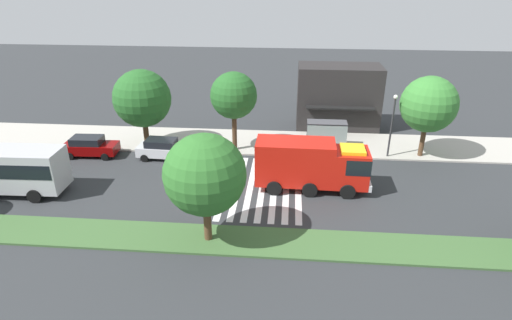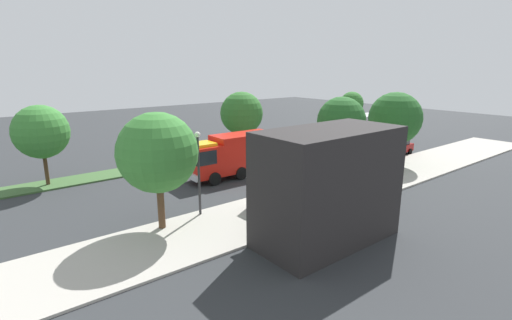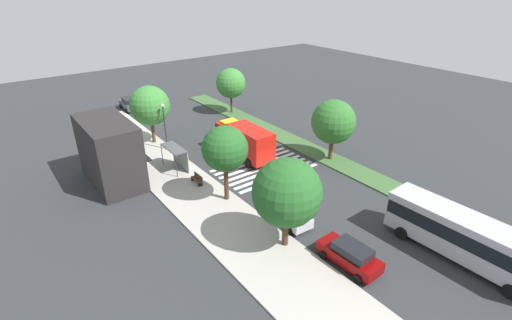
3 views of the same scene
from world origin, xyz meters
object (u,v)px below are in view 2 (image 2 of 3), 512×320
at_px(sidewalk_tree_west, 341,121).
at_px(sidewalk_tree_center, 158,153).
at_px(bus_stop_shelter, 273,178).
at_px(median_tree_west, 242,113).
at_px(parked_car_mid, 359,155).
at_px(transit_bus, 367,125).
at_px(street_lamp, 199,166).
at_px(sidewalk_tree_far_west, 395,119).
at_px(bench_near_shelter, 311,185).
at_px(median_tree_center, 41,132).
at_px(fire_truck, 231,154).
at_px(parked_car_west, 396,147).
at_px(median_tree_far_west, 352,104).

xyz_separation_m(sidewalk_tree_west, sidewalk_tree_center, (16.28, 0.00, -0.36)).
bearing_deg(bus_stop_shelter, median_tree_west, -118.84).
xyz_separation_m(parked_car_mid, sidewalk_tree_west, (5.87, 2.20, 4.20)).
bearing_deg(bus_stop_shelter, sidewalk_tree_center, -5.41).
xyz_separation_m(transit_bus, sidewalk_tree_center, (32.95, 9.16, 2.69)).
bearing_deg(street_lamp, sidewalk_tree_center, 7.96).
xyz_separation_m(sidewalk_tree_far_west, sidewalk_tree_center, (24.35, 0.00, 0.10)).
xyz_separation_m(bench_near_shelter, median_tree_center, (15.77, -14.48, 3.90)).
bearing_deg(median_tree_west, median_tree_center, 0.00).
distance_m(parked_car_mid, bus_stop_shelter, 14.39).
relative_size(fire_truck, median_tree_center, 1.29).
distance_m(parked_car_mid, median_tree_west, 13.52).
xyz_separation_m(bench_near_shelter, sidewalk_tree_west, (-4.17, -0.73, 4.51)).
bearing_deg(bus_stop_shelter, bench_near_shelter, -179.39).
xyz_separation_m(street_lamp, sidewalk_tree_far_west, (-21.49, 0.40, 1.23)).
bearing_deg(sidewalk_tree_west, median_tree_center, -34.59).
relative_size(parked_car_west, parked_car_mid, 1.01).
distance_m(median_tree_far_west, median_tree_west, 19.47).
relative_size(sidewalk_tree_far_west, median_tree_west, 1.05).
bearing_deg(bench_near_shelter, parked_car_west, -170.00).
xyz_separation_m(bench_near_shelter, sidewalk_tree_far_west, (-12.24, -0.73, 4.05)).
xyz_separation_m(bench_near_shelter, median_tree_far_west, (-23.46, -14.48, 3.74)).
relative_size(sidewalk_tree_west, median_tree_far_west, 1.19).
bearing_deg(sidewalk_tree_center, sidewalk_tree_far_west, -180.00).
bearing_deg(parked_car_mid, median_tree_west, -59.51).
height_order(sidewalk_tree_west, sidewalk_tree_center, sidewalk_tree_west).
bearing_deg(median_tree_far_west, parked_car_mid, 40.73).
bearing_deg(median_tree_far_west, sidewalk_tree_far_west, 50.79).
distance_m(bus_stop_shelter, median_tree_center, 18.87).
xyz_separation_m(street_lamp, sidewalk_tree_west, (-13.42, 0.40, 1.68)).
height_order(bus_stop_shelter, street_lamp, street_lamp).
distance_m(parked_car_west, median_tree_west, 17.46).
height_order(median_tree_west, median_tree_center, median_tree_west).
height_order(parked_car_mid, sidewalk_tree_far_west, sidewalk_tree_far_west).
relative_size(parked_car_west, transit_bus, 0.42).
bearing_deg(median_tree_center, parked_car_west, 160.37).
height_order(parked_car_west, sidewalk_tree_far_west, sidewalk_tree_far_west).
bearing_deg(sidewalk_tree_far_west, parked_car_mid, -44.97).
xyz_separation_m(sidewalk_tree_center, median_tree_west, (-16.10, -13.75, -0.29)).
height_order(bench_near_shelter, street_lamp, street_lamp).
relative_size(street_lamp, sidewalk_tree_west, 0.78).
relative_size(parked_car_west, street_lamp, 0.86).
distance_m(street_lamp, median_tree_center, 14.90).
bearing_deg(parked_car_mid, median_tree_far_west, -136.42).
distance_m(fire_truck, bus_stop_shelter, 7.51).
relative_size(sidewalk_tree_west, sidewalk_tree_center, 1.01).
distance_m(parked_car_mid, bench_near_shelter, 10.47).
relative_size(fire_truck, street_lamp, 1.53).
xyz_separation_m(parked_car_west, median_tree_far_west, (-6.86, -11.55, 3.43)).
bearing_deg(sidewalk_tree_west, transit_bus, -151.22).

